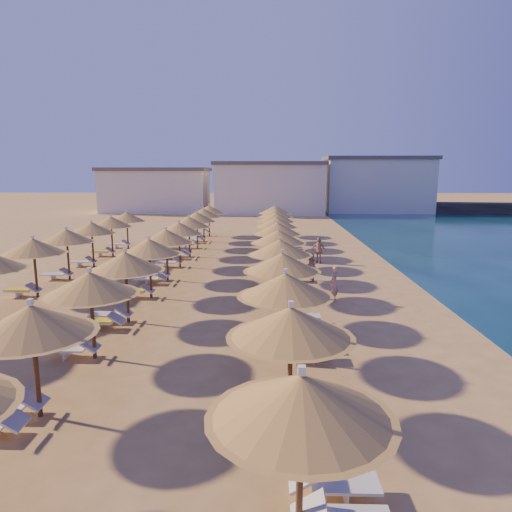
{
  "coord_description": "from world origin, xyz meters",
  "views": [
    {
      "loc": [
        2.12,
        -20.85,
        5.9
      ],
      "look_at": [
        1.4,
        4.0,
        1.3
      ],
      "focal_mm": 32.0,
      "sensor_mm": 36.0,
      "label": 1
    }
  ],
  "objects_px": {
    "jetty": "(461,208)",
    "beachgoer_b": "(311,267)",
    "parasol_row_east": "(279,237)",
    "beachgoer_a": "(334,284)",
    "beachgoer_c": "(319,250)",
    "parasol_row_west": "(166,237)"
  },
  "relations": [
    {
      "from": "beachgoer_c",
      "to": "beachgoer_a",
      "type": "bearing_deg",
      "value": -58.42
    },
    {
      "from": "parasol_row_west",
      "to": "beachgoer_a",
      "type": "bearing_deg",
      "value": -24.75
    },
    {
      "from": "parasol_row_east",
      "to": "beachgoer_a",
      "type": "distance_m",
      "value": 4.92
    },
    {
      "from": "parasol_row_east",
      "to": "beachgoer_c",
      "type": "distance_m",
      "value": 5.95
    },
    {
      "from": "jetty",
      "to": "beachgoer_c",
      "type": "bearing_deg",
      "value": -116.35
    },
    {
      "from": "jetty",
      "to": "parasol_row_east",
      "type": "bearing_deg",
      "value": -115.78
    },
    {
      "from": "jetty",
      "to": "beachgoer_b",
      "type": "relative_size",
      "value": 19.36
    },
    {
      "from": "parasol_row_west",
      "to": "jetty",
      "type": "bearing_deg",
      "value": 51.81
    },
    {
      "from": "jetty",
      "to": "beachgoer_b",
      "type": "height_order",
      "value": "beachgoer_b"
    },
    {
      "from": "parasol_row_east",
      "to": "beachgoer_c",
      "type": "relative_size",
      "value": 22.71
    },
    {
      "from": "parasol_row_east",
      "to": "parasol_row_west",
      "type": "distance_m",
      "value": 6.1
    },
    {
      "from": "beachgoer_c",
      "to": "beachgoer_b",
      "type": "relative_size",
      "value": 1.1
    },
    {
      "from": "beachgoer_a",
      "to": "parasol_row_east",
      "type": "bearing_deg",
      "value": -134.22
    },
    {
      "from": "beachgoer_b",
      "to": "jetty",
      "type": "bearing_deg",
      "value": 145.11
    },
    {
      "from": "jetty",
      "to": "parasol_row_west",
      "type": "height_order",
      "value": "parasol_row_west"
    },
    {
      "from": "jetty",
      "to": "beachgoer_c",
      "type": "relative_size",
      "value": 17.64
    },
    {
      "from": "beachgoer_b",
      "to": "parasol_row_east",
      "type": "bearing_deg",
      "value": -91.59
    },
    {
      "from": "parasol_row_west",
      "to": "beachgoer_b",
      "type": "xyz_separation_m",
      "value": [
        7.88,
        0.07,
        -1.64
      ]
    },
    {
      "from": "beachgoer_a",
      "to": "beachgoer_c",
      "type": "bearing_deg",
      "value": -167.85
    },
    {
      "from": "parasol_row_east",
      "to": "beachgoer_b",
      "type": "distance_m",
      "value": 2.43
    },
    {
      "from": "parasol_row_east",
      "to": "beachgoer_b",
      "type": "relative_size",
      "value": 24.91
    },
    {
      "from": "beachgoer_c",
      "to": "parasol_row_west",
      "type": "bearing_deg",
      "value": -117.03
    }
  ]
}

